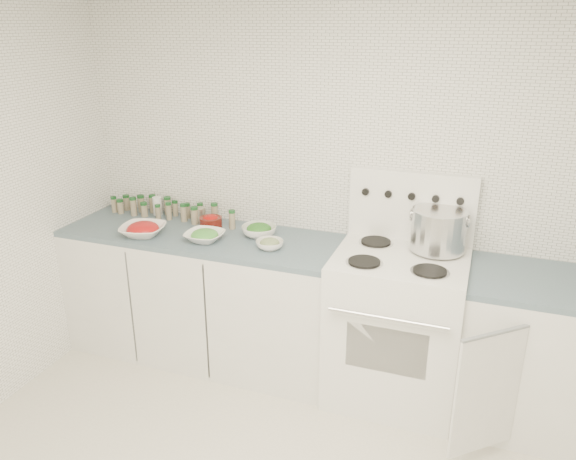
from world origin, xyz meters
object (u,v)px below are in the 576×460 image
object	(u,v)px
stove	(396,322)
stock_pot	(439,228)
bowl_tomato	(143,229)
bowl_snowpea	(205,236)

from	to	relation	value
stove	stock_pot	distance (m)	0.63
stove	bowl_tomato	size ratio (longest dim) A/B	4.13
stock_pot	bowl_snowpea	distance (m)	1.43
stove	bowl_snowpea	distance (m)	1.30
stove	bowl_snowpea	bearing A→B (deg)	-175.08
stock_pot	bowl_tomato	xyz separation A→B (m)	(-1.82, -0.30, -0.14)
stock_pot	bowl_tomato	bearing A→B (deg)	-170.74
bowl_tomato	bowl_snowpea	distance (m)	0.42
stove	stock_pot	xyz separation A→B (m)	(0.18, 0.14, 0.58)
stove	stock_pot	bearing A→B (deg)	37.92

